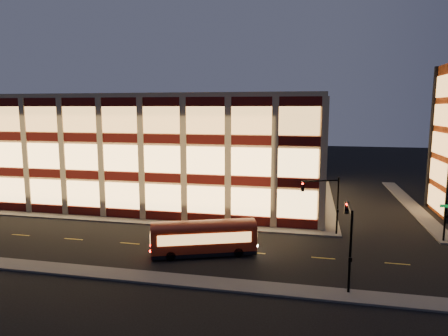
# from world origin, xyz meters

# --- Properties ---
(ground) EXTENTS (200.00, 200.00, 0.00)m
(ground) POSITION_xyz_m (0.00, 0.00, 0.00)
(ground) COLOR black
(ground) RESTS_ON ground
(sidewalk_office_south) EXTENTS (54.00, 2.00, 0.15)m
(sidewalk_office_south) POSITION_xyz_m (-3.00, 1.00, 0.07)
(sidewalk_office_south) COLOR #514F4C
(sidewalk_office_south) RESTS_ON ground
(sidewalk_office_east) EXTENTS (2.00, 30.00, 0.15)m
(sidewalk_office_east) POSITION_xyz_m (23.00, 17.00, 0.07)
(sidewalk_office_east) COLOR #514F4C
(sidewalk_office_east) RESTS_ON ground
(sidewalk_tower_west) EXTENTS (2.00, 30.00, 0.15)m
(sidewalk_tower_west) POSITION_xyz_m (34.00, 17.00, 0.07)
(sidewalk_tower_west) COLOR #514F4C
(sidewalk_tower_west) RESTS_ON ground
(sidewalk_near) EXTENTS (100.00, 2.00, 0.15)m
(sidewalk_near) POSITION_xyz_m (0.00, -13.00, 0.07)
(sidewalk_near) COLOR #514F4C
(sidewalk_near) RESTS_ON ground
(office_building) EXTENTS (50.45, 30.45, 14.50)m
(office_building) POSITION_xyz_m (-2.91, 16.91, 7.25)
(office_building) COLOR tan
(office_building) RESTS_ON ground
(traffic_signal_far) EXTENTS (3.79, 1.87, 6.00)m
(traffic_signal_far) POSITION_xyz_m (22.21, 0.24, 4.11)
(traffic_signal_far) COLOR black
(traffic_signal_far) RESTS_ON ground
(traffic_signal_near) EXTENTS (0.32, 4.45, 6.00)m
(traffic_signal_near) POSITION_xyz_m (23.50, -11.03, 4.13)
(traffic_signal_near) COLOR black
(traffic_signal_near) RESTS_ON ground
(trolley_bus) EXTENTS (9.35, 5.33, 3.09)m
(trolley_bus) POSITION_xyz_m (11.69, -7.33, 1.71)
(trolley_bus) COLOR #951E08
(trolley_bus) RESTS_ON ground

